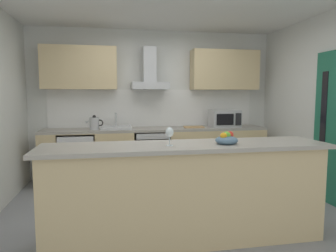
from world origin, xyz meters
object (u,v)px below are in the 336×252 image
(fruit_bowl, at_px, (227,139))
(sink, at_px, (116,127))
(chopping_board, at_px, (194,127))
(range_hood, at_px, (150,76))
(refrigerator, at_px, (78,158))
(microwave, at_px, (225,119))
(kettle, at_px, (94,123))
(oven, at_px, (151,154))
(wine_glass, at_px, (170,133))

(fruit_bowl, bearing_deg, sink, 114.47)
(sink, bearing_deg, chopping_board, -1.49)
(range_hood, bearing_deg, refrigerator, -173.76)
(microwave, relative_size, kettle, 1.73)
(oven, height_order, wine_glass, wine_glass)
(chopping_board, bearing_deg, microwave, -0.43)
(oven, xyz_separation_m, sink, (-0.58, 0.01, 0.47))
(chopping_board, bearing_deg, kettle, -179.66)
(oven, height_order, range_hood, range_hood)
(sink, relative_size, fruit_bowl, 2.27)
(sink, bearing_deg, kettle, -172.70)
(fruit_bowl, bearing_deg, refrigerator, 126.21)
(wine_glass, bearing_deg, kettle, 109.99)
(kettle, height_order, range_hood, range_hood)
(refrigerator, relative_size, fruit_bowl, 3.86)
(kettle, distance_m, range_hood, 1.23)
(refrigerator, distance_m, chopping_board, 2.02)
(range_hood, bearing_deg, microwave, -6.87)
(sink, xyz_separation_m, range_hood, (0.58, 0.12, 0.86))
(wine_glass, height_order, fruit_bowl, wine_glass)
(range_hood, relative_size, fruit_bowl, 3.27)
(sink, bearing_deg, refrigerator, -178.75)
(oven, distance_m, kettle, 1.08)
(range_hood, distance_m, fruit_bowl, 2.58)
(range_hood, height_order, chopping_board, range_hood)
(refrigerator, bearing_deg, fruit_bowl, -53.79)
(microwave, bearing_deg, range_hood, 173.13)
(chopping_board, bearing_deg, refrigerator, 179.39)
(wine_glass, bearing_deg, range_hood, 87.43)
(fruit_bowl, bearing_deg, microwave, 69.56)
(microwave, distance_m, wine_glass, 2.67)
(sink, bearing_deg, wine_glass, -78.40)
(kettle, bearing_deg, wine_glass, -70.01)
(oven, relative_size, sink, 1.60)
(kettle, bearing_deg, chopping_board, 0.34)
(kettle, relative_size, range_hood, 0.40)
(refrigerator, height_order, fruit_bowl, fruit_bowl)
(refrigerator, bearing_deg, oven, 0.13)
(sink, bearing_deg, fruit_bowl, -65.53)
(microwave, bearing_deg, fruit_bowl, -110.44)
(oven, distance_m, wine_glass, 2.39)
(refrigerator, height_order, kettle, kettle)
(microwave, height_order, kettle, microwave)
(kettle, xyz_separation_m, wine_glass, (0.82, -2.26, 0.11))
(wine_glass, distance_m, fruit_bowl, 0.58)
(kettle, xyz_separation_m, range_hood, (0.93, 0.16, 0.78))
(refrigerator, xyz_separation_m, sink, (0.63, 0.01, 0.50))
(refrigerator, distance_m, fruit_bowl, 2.90)
(microwave, xyz_separation_m, chopping_board, (-0.56, 0.00, -0.14))
(oven, xyz_separation_m, chopping_board, (0.75, -0.02, 0.45))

